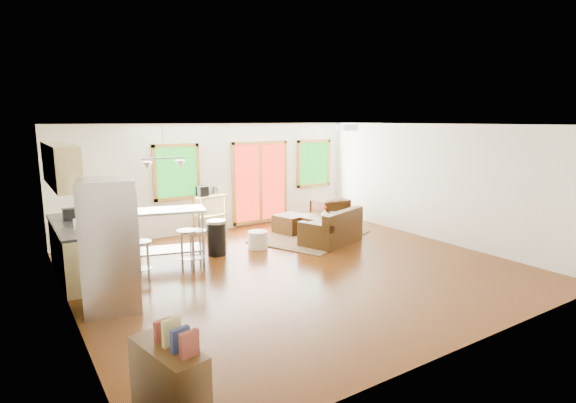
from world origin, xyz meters
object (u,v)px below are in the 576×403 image
coffee_table (321,217)px  ottoman (291,224)px  rug (311,237)px  island (160,227)px  loveseat (332,230)px  kitchen_cart (209,201)px  refrigerator (110,245)px  armchair (329,210)px

coffee_table → ottoman: 0.73m
rug → coffee_table: bearing=25.7°
rug → island: island is taller
loveseat → kitchen_cart: 3.07m
rug → island: 3.60m
island → loveseat: bearing=-9.0°
rug → ottoman: ottoman is taller
kitchen_cart → coffee_table: bearing=-33.1°
ottoman → refrigerator: size_ratio=0.35×
ottoman → island: island is taller
island → kitchen_cart: 2.48m
armchair → island: (-4.58, -0.75, 0.32)m
armchair → coffee_table: bearing=41.6°
rug → refrigerator: (-4.72, -1.69, 0.93)m
loveseat → kitchen_cart: size_ratio=1.40×
refrigerator → rug: bearing=30.1°
loveseat → refrigerator: 4.97m
rug → kitchen_cart: bearing=137.0°
kitchen_cart → loveseat: bearing=-51.1°
loveseat → coffee_table: bearing=49.1°
ottoman → island: 3.47m
island → armchair: bearing=9.3°
rug → island: bearing=-178.4°
loveseat → island: (-3.63, 0.58, 0.42)m
loveseat → ottoman: (-0.27, 1.25, -0.08)m
rug → loveseat: bearing=-81.3°
rug → ottoman: 0.64m
armchair → refrigerator: refrigerator is taller
rug → loveseat: (0.10, -0.68, 0.29)m
refrigerator → kitchen_cart: (2.92, 3.37, -0.16)m
island → kitchen_cart: bearing=45.8°
armchair → island: 4.65m
ottoman → island: size_ratio=0.38×
coffee_table → island: 4.00m
rug → refrigerator: bearing=-160.3°
coffee_table → armchair: (0.61, 0.44, 0.02)m
coffee_table → island: island is taller
rug → kitchen_cart: size_ratio=2.14×
armchair → refrigerator: size_ratio=0.43×
coffee_table → refrigerator: refrigerator is taller
coffee_table → armchair: bearing=35.8°
armchair → refrigerator: 6.26m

